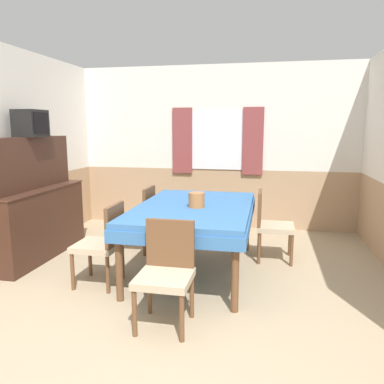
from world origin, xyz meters
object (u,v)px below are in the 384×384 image
dining_table (194,214)px  chair_left_near (103,241)px  chair_right_far (270,223)px  vase (197,200)px  chair_head_near (166,270)px  chair_left_far (140,216)px  tv (31,123)px  sideboard (35,207)px

dining_table → chair_left_near: (-0.84, -0.56, -0.20)m
chair_left_near → chair_right_far: size_ratio=1.00×
chair_right_far → vase: (-0.80, -0.65, 0.38)m
chair_head_near → chair_left_far: bearing=-64.1°
chair_left_near → chair_right_far: bearing=-56.4°
dining_table → tv: tv is taller
tv → chair_head_near: bearing=-32.0°
chair_right_far → vase: bearing=-50.9°
chair_left_far → sideboard: sideboard is taller
dining_table → chair_left_near: 1.03m
vase → sideboard: bearing=175.3°
tv → vase: tv is taller
chair_left_far → vase: size_ratio=4.87×
dining_table → vase: 0.21m
chair_right_far → sideboard: 2.94m
chair_head_near → tv: tv is taller
chair_left_far → chair_head_near: (0.84, -1.74, 0.00)m
chair_left_near → chair_right_far: 2.03m
dining_table → sideboard: size_ratio=1.23×
sideboard → vase: sideboard is taller
chair_head_near → vase: bearing=-92.3°
chair_left_near → tv: bearing=61.4°
dining_table → chair_right_far: (0.84, 0.56, -0.20)m
dining_table → chair_left_far: bearing=146.4°
dining_table → chair_left_far: size_ratio=2.26×
chair_left_far → chair_right_far: size_ratio=1.00×
chair_left_near → vase: (0.89, 0.47, 0.38)m
dining_table → chair_left_far: 1.03m
chair_left_far → chair_left_near: bearing=-180.0°
dining_table → chair_head_near: chair_head_near is taller
chair_right_far → chair_head_near: bearing=-25.9°
dining_table → tv: (-2.02, 0.08, 1.01)m
chair_left_far → chair_left_near: same height
dining_table → vase: size_ratio=11.02×
vase → tv: bearing=175.2°
chair_head_near → sideboard: (-2.05, 1.26, 0.17)m
chair_left_far → tv: bearing=112.1°
chair_left_near → chair_right_far: (1.69, 1.12, 0.00)m
chair_right_far → sideboard: size_ratio=0.54×
chair_right_far → chair_left_far: bearing=-90.0°
sideboard → vase: (2.10, -0.17, 0.21)m
sideboard → vase: size_ratio=8.95×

